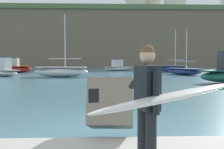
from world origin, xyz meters
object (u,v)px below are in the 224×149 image
Objects in this scene: boat_mid_right at (14,67)px; station_building_annex at (147,10)px; surfer_with_board at (153,101)px; station_building_east at (135,4)px; boat_near_left at (119,67)px; boat_mid_centre at (184,71)px; mooring_buoy_inner at (199,71)px; boat_near_centre at (2,70)px; station_building_west at (141,6)px; boat_far_centre at (16,68)px; boat_far_left at (61,71)px; boat_far_right at (173,69)px; station_building_central at (175,6)px.

boat_mid_right is 0.60× the size of station_building_annex.
station_building_east is (9.14, 75.31, 16.61)m from surfer_with_board.
boat_mid_centre is at bearing -62.54° from boat_near_left.
surfer_with_board is at bearing -111.07° from mooring_buoy_inner.
station_building_annex reaches higher than boat_near_centre.
station_building_west is at bearing 91.75° from mooring_buoy_inner.
boat_mid_centre is (21.42, 1.91, -0.20)m from boat_near_centre.
station_building_annex reaches higher than boat_far_centre.
station_building_west is 0.98× the size of station_building_annex.
mooring_buoy_inner is at bearing -35.69° from boat_near_left.
boat_far_left is (6.92, -1.94, -0.06)m from boat_near_centre.
station_building_central is (12.20, 44.40, 18.32)m from boat_far_right.
boat_near_left is 21.17m from boat_near_centre.
boat_mid_centre is 23.47m from boat_far_centre.
boat_near_left is at bearing -117.59° from station_building_central.
station_building_central reaches higher than boat_far_right.
station_building_west is at bearing 52.60° from boat_mid_right.
boat_near_centre is 18.78m from boat_mid_right.
boat_far_right reaches higher than boat_mid_right.
boat_far_centre is at bearing -155.15° from boat_near_left.
station_building_central is 0.76× the size of station_building_annex.
boat_mid_centre is 1.08× the size of boat_mid_right.
boat_far_centre reaches higher than mooring_buoy_inner.
station_building_east is (22.10, 39.11, 17.20)m from boat_far_centre.
boat_far_right reaches higher than boat_near_centre.
boat_far_right is at bearing 36.78° from boat_far_left.
boat_far_left is 64.70m from station_building_central.
boat_near_centre is 1.01× the size of boat_mid_right.
surfer_with_board is at bearing -107.89° from boat_mid_centre.
station_building_central is (19.96, 38.18, 18.25)m from boat_near_left.
boat_far_left is at bearing -112.86° from boat_near_left.
station_building_west reaches higher than boat_near_left.
boat_far_left is 0.80× the size of station_building_annex.
surfer_with_board is at bearing -105.37° from station_building_central.
boat_near_left is 0.95× the size of station_building_central.
boat_far_centre is at bearing -177.71° from boat_far_right.
boat_near_left is 36.95m from station_building_east.
boat_far_centre is 60.30m from station_building_central.
station_building_east is 15.96m from station_building_annex.
mooring_buoy_inner is (4.04, 5.68, -0.23)m from boat_mid_centre.
boat_far_left is 15.18× the size of mooring_buoy_inner.
boat_mid_right is 0.61× the size of station_building_east.
boat_mid_right is at bearing -127.40° from station_building_west.
station_building_annex reaches higher than mooring_buoy_inner.
boat_far_centre reaches higher than surfer_with_board.
station_building_west is 1.00× the size of station_building_east.
station_building_annex is at bearing 130.30° from station_building_central.
station_building_west reaches higher than station_building_east.
boat_far_centre reaches higher than boat_near_left.
surfer_with_board is at bearing -93.24° from boat_near_left.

